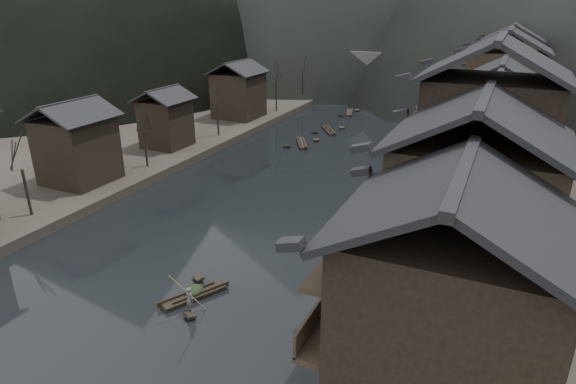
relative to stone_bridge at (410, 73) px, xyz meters
The scene contains 12 objects.
water 72.18m from the stone_bridge, 90.00° to the right, with size 300.00×300.00×0.00m, color black.
left_bank 47.64m from the stone_bridge, 137.56° to the right, with size 40.00×200.00×1.20m, color #2D2823.
stilt_houses 55.61m from the stone_bridge, 71.84° to the right, with size 9.00×67.60×16.74m.
left_houses 55.79m from the stone_bridge, 111.56° to the right, with size 8.10×53.20×8.73m.
bare_trees 44.79m from the stone_bridge, 112.31° to the right, with size 3.73×72.67×7.45m.
moored_sampans 46.30m from the stone_bridge, 74.91° to the right, with size 3.12×73.97×0.47m.
midriver_boats 22.50m from the stone_bridge, 104.82° to the right, with size 6.52×38.71×0.45m.
stone_bridge is the anchor object (origin of this frame).
hero_sampan 73.57m from the stone_bridge, 88.96° to the right, with size 2.97×4.68×0.43m.
cargo_heap 73.33m from the stone_bridge, 89.03° to the right, with size 1.07×1.40×0.64m, color black.
boatman 75.02m from the stone_bridge, 88.38° to the right, with size 0.62×0.41×1.70m, color #58585A.
bamboo_pole 74.94m from the stone_bridge, 88.23° to the right, with size 0.06×0.06×4.65m, color #8C7A51.
Camera 1 is at (18.27, -23.16, 18.35)m, focal length 30.00 mm.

